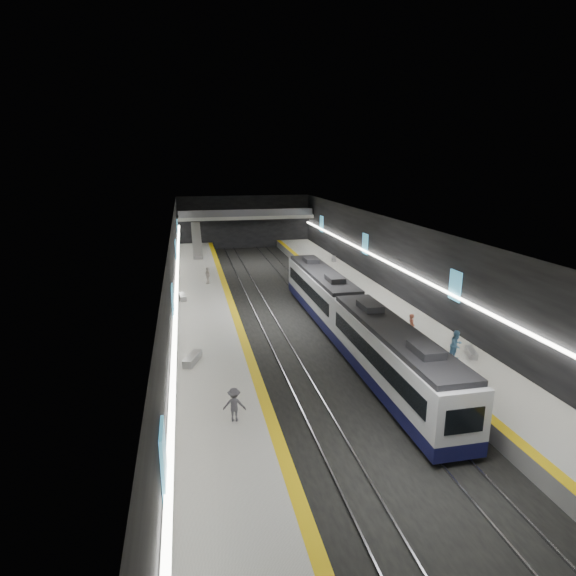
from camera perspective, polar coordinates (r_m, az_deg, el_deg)
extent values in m
plane|color=black|center=(41.44, 0.95, -3.71)|extent=(70.00, 70.00, 0.00)
cube|color=beige|center=(39.60, 1.00, 7.32)|extent=(20.00, 70.00, 0.04)
cube|color=black|center=(39.36, -13.36, 0.93)|extent=(0.04, 70.00, 8.00)
cube|color=black|center=(43.64, 13.88, 2.27)|extent=(0.04, 70.00, 8.00)
cube|color=black|center=(74.34, -5.18, 7.79)|extent=(20.00, 0.04, 8.00)
cube|color=slate|center=(40.34, -9.51, -3.71)|extent=(5.00, 70.00, 1.00)
cube|color=#A3A39E|center=(40.18, -9.54, -3.02)|extent=(5.00, 70.00, 0.02)
cube|color=#DDB40B|center=(40.31, -6.41, -2.82)|extent=(0.60, 70.00, 0.02)
cube|color=slate|center=(43.52, 10.63, -2.36)|extent=(5.00, 70.00, 1.00)
cube|color=#A3A39E|center=(43.37, 10.66, -1.71)|extent=(5.00, 70.00, 0.02)
cube|color=#DDB40B|center=(42.59, 7.92, -1.89)|extent=(0.60, 70.00, 0.02)
cube|color=gray|center=(40.85, -3.46, -3.93)|extent=(0.08, 70.00, 0.12)
cube|color=gray|center=(41.08, -1.48, -3.80)|extent=(0.08, 70.00, 0.12)
cube|color=gray|center=(41.84, 3.33, -3.46)|extent=(0.08, 70.00, 0.12)
cube|color=gray|center=(42.23, 5.22, -3.32)|extent=(0.08, 70.00, 0.12)
cube|color=#10113C|center=(29.48, 12.12, -10.57)|extent=(2.65, 15.00, 0.80)
cube|color=silver|center=(28.82, 12.30, -7.60)|extent=(2.65, 15.00, 2.50)
cube|color=black|center=(28.31, 12.46, -4.99)|extent=(2.44, 14.25, 0.30)
cube|color=black|center=(28.80, 12.31, -7.51)|extent=(2.69, 13.20, 1.00)
cube|color=black|center=(22.92, 20.21, -14.58)|extent=(1.85, 0.05, 1.20)
cube|color=#10113C|center=(42.63, 3.96, -2.14)|extent=(2.65, 15.00, 0.80)
cube|color=silver|center=(42.17, 4.00, 0.00)|extent=(2.65, 15.00, 2.50)
cube|color=black|center=(41.83, 4.04, 1.85)|extent=(2.44, 14.25, 0.30)
cube|color=black|center=(42.16, 4.00, 0.06)|extent=(2.69, 13.20, 1.00)
cube|color=black|center=(35.33, 7.36, -3.18)|extent=(1.85, 0.05, 1.20)
cube|color=#45A5CF|center=(15.93, -14.53, -19.16)|extent=(0.10, 1.50, 2.20)
cube|color=#45A5CF|center=(31.50, -13.48, -1.65)|extent=(0.10, 1.50, 2.20)
cube|color=#45A5CF|center=(49.03, -13.13, 4.29)|extent=(0.10, 1.50, 2.20)
cube|color=#45A5CF|center=(65.82, -12.98, 6.97)|extent=(0.10, 1.50, 2.20)
cube|color=#45A5CF|center=(36.67, 19.20, 0.27)|extent=(0.10, 1.50, 2.20)
cube|color=#45A5CF|center=(52.50, 9.12, 5.18)|extent=(0.10, 1.50, 2.20)
cube|color=#45A5CF|center=(68.45, 3.99, 7.61)|extent=(0.10, 1.50, 2.20)
cube|color=white|center=(39.40, -13.05, 0.66)|extent=(0.25, 68.60, 0.12)
cube|color=white|center=(43.60, 13.63, 2.00)|extent=(0.25, 68.60, 0.12)
cube|color=gray|center=(72.25, -5.00, 8.38)|extent=(20.00, 3.00, 0.50)
cube|color=#47474C|center=(70.74, -4.86, 8.85)|extent=(19.60, 0.08, 1.00)
cube|color=#99999E|center=(65.07, -10.76, 5.57)|extent=(1.20, 7.50, 3.92)
cube|color=#99999E|center=(30.93, -11.26, -8.25)|extent=(1.28, 2.11, 0.50)
cube|color=#99999E|center=(44.66, -12.42, -1.02)|extent=(0.77, 1.94, 0.46)
cube|color=#99999E|center=(33.54, 20.88, -7.18)|extent=(1.01, 1.75, 0.41)
cube|color=#99999E|center=(60.59, 5.43, 3.46)|extent=(1.01, 1.85, 0.44)
imported|color=#C66149|center=(34.83, 14.42, -4.51)|extent=(0.51, 0.73, 1.91)
imported|color=#5387B5|center=(32.32, 19.32, -6.43)|extent=(1.14, 1.02, 1.93)
imported|color=silver|center=(49.63, -9.52, 1.48)|extent=(0.76, 1.09, 1.72)
imported|color=#46444D|center=(24.01, -6.39, -13.61)|extent=(1.21, 0.85, 1.70)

